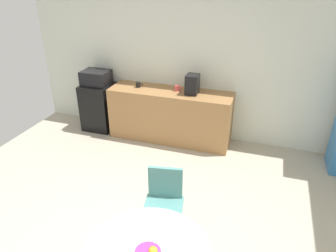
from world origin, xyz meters
TOP-DOWN VIEW (x-y plane):
  - wall_back at (0.00, 3.00)m, footprint 6.00×0.10m
  - counter_block at (-0.33, 2.65)m, footprint 2.10×0.60m
  - mini_fridge at (-1.73, 2.65)m, footprint 0.54×0.54m
  - microwave at (-1.73, 2.65)m, footprint 0.48×0.38m
  - chair_teal at (0.31, 0.48)m, footprint 0.49×0.49m
  - mug_white at (-0.22, 2.70)m, footprint 0.13×0.08m
  - mug_green at (-0.91, 2.66)m, footprint 0.13×0.08m
  - coffee_maker at (0.05, 2.65)m, footprint 0.20×0.24m

SIDE VIEW (x-z plane):
  - mini_fridge at x=-1.73m, z-range 0.00..0.86m
  - counter_block at x=-0.33m, z-range 0.00..0.90m
  - chair_teal at x=0.31m, z-range 0.11..0.94m
  - mug_white at x=-0.22m, z-range 0.90..1.00m
  - mug_green at x=-0.91m, z-range 0.90..1.00m
  - microwave at x=-1.73m, z-range 0.86..1.12m
  - coffee_maker at x=0.05m, z-range 0.90..1.22m
  - wall_back at x=0.00m, z-range 0.00..2.60m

